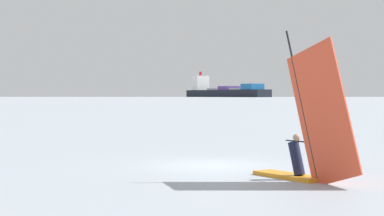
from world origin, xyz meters
TOP-DOWN VIEW (x-y plane):
  - ground_plane at (0.00, 0.00)m, footprint 4000.00×4000.00m
  - windsurfer at (3.79, -2.93)m, footprint 3.51×2.75m
  - cargo_ship at (-251.21, 827.06)m, footprint 150.39×122.85m

SIDE VIEW (x-z plane):
  - ground_plane at x=0.00m, z-range 0.00..0.00m
  - windsurfer at x=3.79m, z-range -1.10..3.45m
  - cargo_ship at x=-251.21m, z-range -10.53..26.94m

